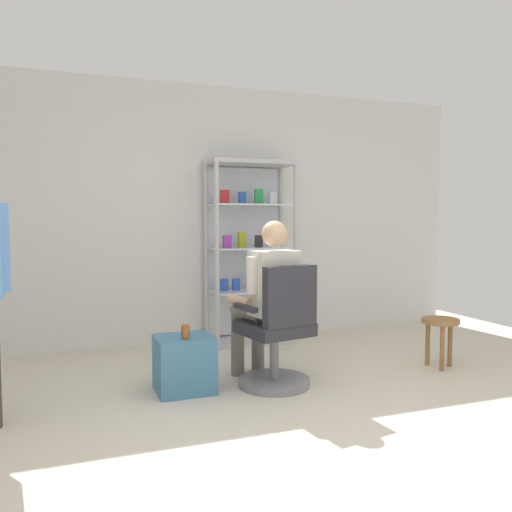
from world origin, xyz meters
TOP-DOWN VIEW (x-y plane):
  - ground_plane at (0.00, 0.00)m, footprint 7.20×7.20m
  - back_wall at (0.00, 3.00)m, footprint 6.00×0.10m
  - display_cabinet_main at (0.40, 2.76)m, footprint 0.90×0.45m
  - office_chair at (0.09, 1.22)m, footprint 0.61×0.57m
  - seated_shopkeeper at (0.06, 1.38)m, footprint 0.54×0.61m
  - storage_crate at (-0.61, 1.39)m, footprint 0.42×0.39m
  - tea_glass at (-0.61, 1.31)m, footprint 0.06×0.06m
  - wooden_stool at (1.64, 1.23)m, footprint 0.32×0.32m

SIDE VIEW (x-z plane):
  - ground_plane at x=0.00m, z-range 0.00..0.00m
  - storage_crate at x=-0.61m, z-range 0.00..0.42m
  - wooden_stool at x=1.64m, z-range 0.13..0.56m
  - office_chair at x=0.09m, z-range -0.09..0.87m
  - tea_glass at x=-0.61m, z-range 0.42..0.52m
  - seated_shopkeeper at x=0.06m, z-range 0.07..1.36m
  - display_cabinet_main at x=0.40m, z-range 0.01..1.91m
  - back_wall at x=0.00m, z-range 0.00..2.70m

